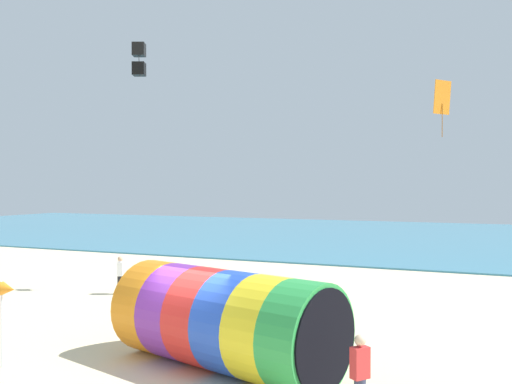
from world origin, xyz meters
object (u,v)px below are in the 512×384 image
(kite_black_box, at_px, (139,59))
(beach_flag, at_px, (7,292))
(kite_orange_diamond, at_px, (442,98))
(giant_inflatable_tube, at_px, (225,320))
(kite_handler, at_px, (360,376))
(bystander_near_water, at_px, (120,275))

(kite_black_box, height_order, beach_flag, kite_black_box)
(kite_orange_diamond, relative_size, kite_black_box, 1.64)
(giant_inflatable_tube, relative_size, kite_black_box, 4.49)
(giant_inflatable_tube, relative_size, kite_orange_diamond, 2.73)
(kite_orange_diamond, distance_m, beach_flag, 18.33)
(kite_handler, distance_m, kite_orange_diamond, 15.95)
(bystander_near_water, bearing_deg, kite_black_box, 4.73)
(kite_black_box, xyz_separation_m, bystander_near_water, (-0.94, -0.08, -9.15))
(kite_handler, bearing_deg, kite_orange_diamond, 89.16)
(kite_orange_diamond, height_order, kite_black_box, kite_black_box)
(giant_inflatable_tube, bearing_deg, bystander_near_water, 140.27)
(beach_flag, bearing_deg, kite_orange_diamond, 57.53)
(giant_inflatable_tube, xyz_separation_m, beach_flag, (-5.18, -2.07, 0.68))
(giant_inflatable_tube, bearing_deg, kite_black_box, 136.68)
(giant_inflatable_tube, distance_m, bystander_near_water, 11.20)
(kite_handler, relative_size, kite_black_box, 1.18)
(kite_black_box, distance_m, beach_flag, 12.53)
(giant_inflatable_tube, height_order, kite_black_box, kite_black_box)
(kite_black_box, bearing_deg, beach_flag, -75.02)
(kite_orange_diamond, xyz_separation_m, beach_flag, (-9.22, -14.49, -6.41))
(kite_orange_diamond, bearing_deg, beach_flag, -122.47)
(kite_orange_diamond, relative_size, bystander_near_water, 1.48)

